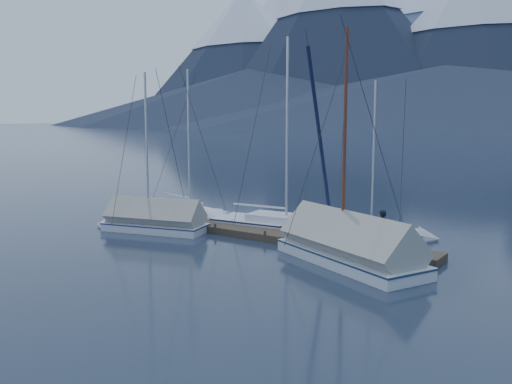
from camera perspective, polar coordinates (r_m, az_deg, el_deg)
ground at (r=25.00m, az=-2.64°, el=-5.51°), size 1000.00×1000.00×0.00m
dock at (r=26.55m, az=-0.00°, el=-4.47°), size 18.00×1.50×0.54m
mooring_posts at (r=26.78m, az=-0.88°, el=-3.84°), size 15.12×1.52×0.35m
sailboat_open_left at (r=31.99m, az=-6.49°, el=-2.31°), size 7.37×3.79×9.38m
sailboat_open_mid at (r=27.44m, az=4.27°, el=-3.93°), size 8.23×3.45×10.64m
sailboat_open_right at (r=26.83m, az=12.97°, el=-4.47°), size 6.44×3.88×8.23m
sailboat_covered_near at (r=22.33m, az=8.80°, el=-5.88°), size 8.15×5.43×10.24m
sailboat_covered_far at (r=28.44m, az=-11.44°, el=-3.15°), size 6.55×3.41×8.81m
person at (r=23.42m, az=13.27°, el=-3.79°), size 0.55×0.67×1.59m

